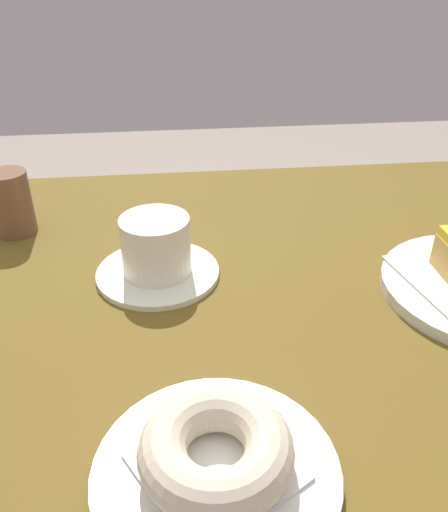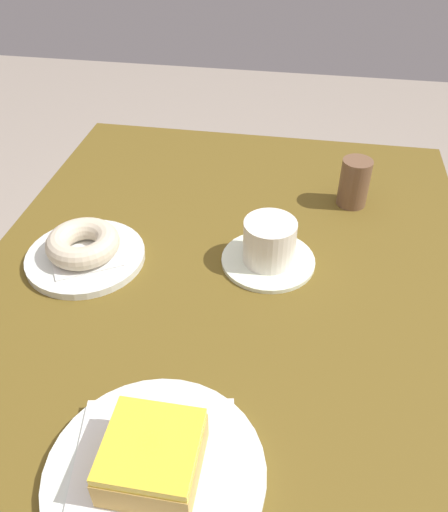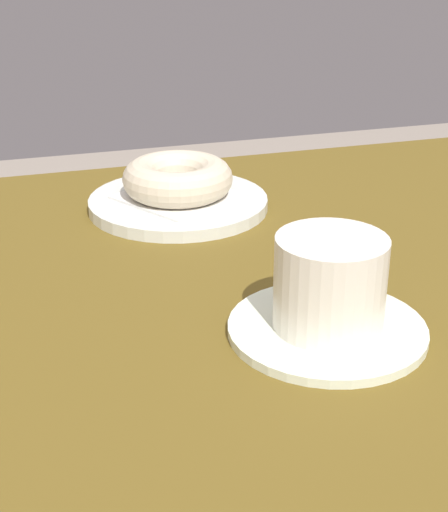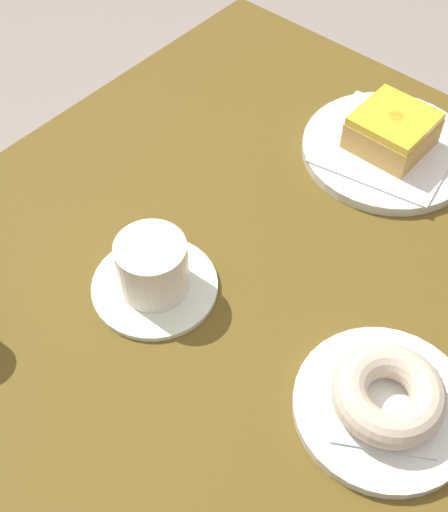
% 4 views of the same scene
% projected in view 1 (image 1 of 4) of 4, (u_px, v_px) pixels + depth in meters
% --- Properties ---
extents(table, '(1.00, 0.78, 0.75)m').
position_uv_depth(table, '(206.00, 362.00, 0.65)').
color(table, brown).
rests_on(table, ground_plane).
extents(plate_sugar_ring, '(0.19, 0.19, 0.01)m').
position_uv_depth(plate_sugar_ring, '(216.00, 473.00, 0.40)').
color(plate_sugar_ring, silver).
rests_on(plate_sugar_ring, table).
extents(napkin_sugar_ring, '(0.14, 0.14, 0.00)m').
position_uv_depth(napkin_sugar_ring, '(216.00, 467.00, 0.40)').
color(napkin_sugar_ring, white).
rests_on(napkin_sugar_ring, plate_sugar_ring).
extents(donut_sugar_ring, '(0.12, 0.12, 0.04)m').
position_uv_depth(donut_sugar_ring, '(216.00, 449.00, 0.39)').
color(donut_sugar_ring, beige).
rests_on(donut_sugar_ring, napkin_sugar_ring).
extents(coffee_cup, '(0.15, 0.15, 0.08)m').
position_uv_depth(coffee_cup, '(156.00, 251.00, 0.63)').
color(coffee_cup, white).
rests_on(coffee_cup, table).
extents(sugar_jar, '(0.05, 0.05, 0.09)m').
position_uv_depth(sugar_jar, '(12.00, 203.00, 0.72)').
color(sugar_jar, brown).
rests_on(sugar_jar, table).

